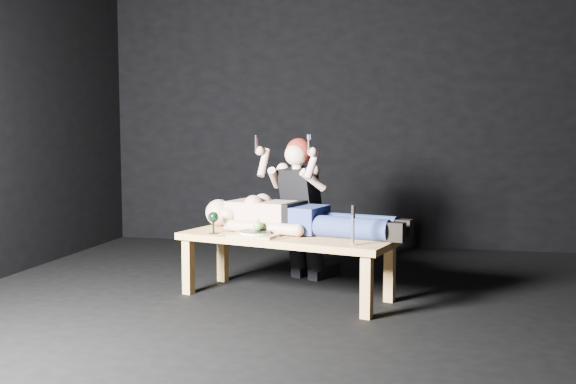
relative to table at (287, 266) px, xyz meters
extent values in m
plane|color=black|center=(0.12, -0.25, -0.23)|extent=(5.00, 5.00, 0.00)
plane|color=black|center=(0.12, 2.25, 1.27)|extent=(5.00, 0.00, 5.00)
cube|color=tan|center=(0.00, 0.00, 0.00)|extent=(1.62, 0.95, 0.45)
cube|color=tan|center=(-0.20, -0.10, 0.24)|extent=(0.37, 0.30, 0.02)
cylinder|color=white|center=(-0.20, -0.10, 0.25)|extent=(0.26, 0.26, 0.02)
sphere|color=#4F8D2A|center=(-0.18, -0.09, 0.30)|extent=(0.07, 0.07, 0.07)
cube|color=#B2B2B7|center=(-0.34, -0.09, 0.23)|extent=(0.07, 0.16, 0.01)
cube|color=#B2B2B7|center=(0.00, -0.18, 0.23)|extent=(0.11, 0.14, 0.01)
cube|color=#B2B2B7|center=(-0.05, -0.11, 0.23)|extent=(0.06, 0.16, 0.01)
camera|label=1|loc=(0.92, -4.35, 0.93)|focal=39.74mm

